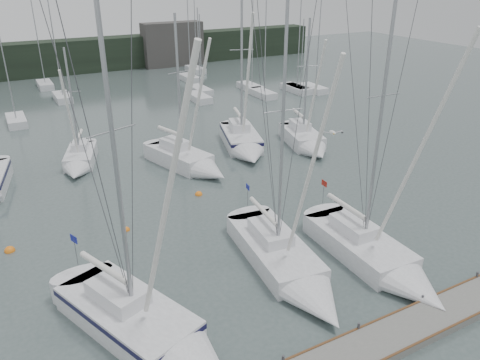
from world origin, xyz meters
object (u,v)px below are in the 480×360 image
(sailboat_near_center, at_px, (293,272))
(sailboat_mid_e, at_px, (307,142))
(sailboat_mid_d, at_px, (244,144))
(sailboat_near_right, at_px, (383,263))
(sailboat_mid_c, at_px, (191,163))
(buoy_c, at_px, (10,251))
(buoy_a, at_px, (126,230))
(sailboat_mid_b, at_px, (79,162))
(buoy_b, at_px, (199,195))
(sailboat_near_left, at_px, (155,335))

(sailboat_near_center, height_order, sailboat_mid_e, sailboat_near_center)
(sailboat_mid_d, bearing_deg, sailboat_mid_e, -5.89)
(sailboat_near_right, bearing_deg, sailboat_mid_c, 102.96)
(sailboat_mid_c, distance_m, sailboat_mid_d, 6.10)
(sailboat_mid_e, distance_m, buoy_c, 25.85)
(sailboat_near_center, xyz_separation_m, buoy_c, (-12.90, 10.15, -0.51))
(sailboat_near_center, distance_m, buoy_a, 11.19)
(sailboat_near_center, distance_m, sailboat_mid_b, 22.08)
(buoy_c, bearing_deg, buoy_a, -7.59)
(sailboat_near_right, height_order, sailboat_mid_d, sailboat_near_right)
(sailboat_near_right, relative_size, buoy_c, 26.33)
(sailboat_near_right, xyz_separation_m, sailboat_mid_d, (2.30, 19.66, 0.12))
(buoy_b, bearing_deg, sailboat_mid_c, 73.11)
(sailboat_mid_d, bearing_deg, buoy_c, -141.48)
(buoy_b, distance_m, buoy_c, 12.79)
(sailboat_mid_c, bearing_deg, sailboat_near_center, -110.50)
(buoy_c, bearing_deg, sailboat_near_center, -38.20)
(sailboat_mid_b, xyz_separation_m, sailboat_mid_e, (19.13, -5.28, 0.10))
(sailboat_near_center, height_order, sailboat_mid_b, sailboat_near_center)
(buoy_a, relative_size, buoy_c, 0.73)
(sailboat_mid_d, height_order, sailboat_mid_e, sailboat_mid_d)
(sailboat_near_right, relative_size, buoy_b, 29.37)
(sailboat_mid_d, distance_m, sailboat_mid_e, 5.76)
(sailboat_mid_b, bearing_deg, sailboat_near_center, -53.63)
(sailboat_mid_c, xyz_separation_m, buoy_c, (-14.08, -6.11, -0.63))
(sailboat_near_left, xyz_separation_m, buoy_a, (1.64, 10.38, -0.63))
(sailboat_near_right, xyz_separation_m, sailboat_mid_c, (-3.55, 17.95, 0.07))
(sailboat_near_right, distance_m, sailboat_mid_d, 19.80)
(sailboat_near_center, relative_size, sailboat_mid_b, 1.45)
(sailboat_near_center, distance_m, sailboat_mid_c, 16.31)
(sailboat_mid_b, xyz_separation_m, sailboat_mid_d, (13.82, -3.03, 0.17))
(sailboat_mid_c, bearing_deg, buoy_a, -153.07)
(sailboat_mid_b, xyz_separation_m, buoy_a, (0.54, -11.74, -0.51))
(sailboat_near_right, bearing_deg, sailboat_near_left, 179.16)
(buoy_a, bearing_deg, buoy_c, 172.41)
(sailboat_near_right, distance_m, buoy_a, 15.51)
(sailboat_mid_e, bearing_deg, sailboat_near_right, -99.16)
(sailboat_mid_b, xyz_separation_m, sailboat_mid_c, (7.97, -4.74, 0.12))
(sailboat_mid_d, distance_m, buoy_a, 15.89)
(sailboat_near_left, distance_m, buoy_a, 10.52)
(sailboat_near_left, height_order, sailboat_mid_b, sailboat_near_left)
(sailboat_near_center, height_order, sailboat_mid_d, sailboat_near_center)
(sailboat_near_left, distance_m, sailboat_mid_d, 24.23)
(sailboat_mid_c, height_order, buoy_c, sailboat_mid_c)
(sailboat_mid_d, height_order, buoy_a, sailboat_mid_d)
(sailboat_near_center, relative_size, buoy_a, 33.97)
(sailboat_near_left, height_order, sailboat_mid_c, sailboat_near_left)
(sailboat_mid_b, bearing_deg, buoy_b, -36.19)
(sailboat_near_center, relative_size, sailboat_near_right, 0.94)
(sailboat_near_center, bearing_deg, sailboat_mid_c, 92.33)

